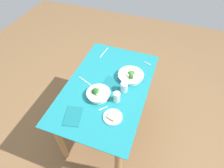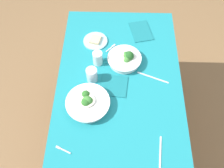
{
  "view_description": "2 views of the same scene",
  "coord_description": "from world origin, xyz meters",
  "px_view_note": "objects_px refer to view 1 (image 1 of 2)",
  "views": [
    {
      "loc": [
        1.2,
        0.49,
        2.22
      ],
      "look_at": [
        -0.04,
        0.04,
        0.78
      ],
      "focal_mm": 30.14,
      "sensor_mm": 36.0,
      "label": 1
    },
    {
      "loc": [
        -0.95,
        0.02,
        2.2
      ],
      "look_at": [
        -0.04,
        0.05,
        0.78
      ],
      "focal_mm": 40.98,
      "sensor_mm": 36.0,
      "label": 2
    }
  ],
  "objects_px": {
    "napkin_folded_lower": "(112,83)",
    "broccoli_bowl_near": "(98,93)",
    "broccoli_bowl_far": "(131,76)",
    "fork_by_far_bowl": "(148,64)",
    "fork_by_near_bowl": "(103,108)",
    "napkin_folded_upper": "(73,116)",
    "table_knife_left": "(104,53)",
    "table_knife_right": "(86,82)",
    "bread_side_plate": "(113,117)",
    "water_glass_side": "(124,87)",
    "water_glass_center": "(117,97)"
  },
  "relations": [
    {
      "from": "napkin_folded_lower",
      "to": "broccoli_bowl_near",
      "type": "bearing_deg",
      "value": -21.07
    },
    {
      "from": "broccoli_bowl_far",
      "to": "fork_by_far_bowl",
      "type": "distance_m",
      "value": 0.31
    },
    {
      "from": "fork_by_near_bowl",
      "to": "napkin_folded_lower",
      "type": "bearing_deg",
      "value": -133.81
    },
    {
      "from": "napkin_folded_lower",
      "to": "napkin_folded_upper",
      "type": "bearing_deg",
      "value": -21.72
    },
    {
      "from": "fork_by_far_bowl",
      "to": "table_knife_left",
      "type": "distance_m",
      "value": 0.55
    },
    {
      "from": "table_knife_right",
      "to": "napkin_folded_upper",
      "type": "relative_size",
      "value": 1.06
    },
    {
      "from": "broccoli_bowl_near",
      "to": "fork_by_far_bowl",
      "type": "height_order",
      "value": "broccoli_bowl_near"
    },
    {
      "from": "broccoli_bowl_far",
      "to": "fork_by_far_bowl",
      "type": "bearing_deg",
      "value": 156.68
    },
    {
      "from": "fork_by_far_bowl",
      "to": "napkin_folded_lower",
      "type": "relative_size",
      "value": 0.51
    },
    {
      "from": "broccoli_bowl_far",
      "to": "bread_side_plate",
      "type": "xyz_separation_m",
      "value": [
        0.53,
        -0.01,
        -0.02
      ]
    },
    {
      "from": "broccoli_bowl_far",
      "to": "fork_by_far_bowl",
      "type": "relative_size",
      "value": 2.98
    },
    {
      "from": "fork_by_near_bowl",
      "to": "water_glass_side",
      "type": "bearing_deg",
      "value": -160.97
    },
    {
      "from": "napkin_folded_upper",
      "to": "napkin_folded_lower",
      "type": "xyz_separation_m",
      "value": [
        -0.5,
        0.2,
        0.0
      ]
    },
    {
      "from": "broccoli_bowl_far",
      "to": "fork_by_near_bowl",
      "type": "bearing_deg",
      "value": -15.36
    },
    {
      "from": "broccoli_bowl_far",
      "to": "napkin_folded_upper",
      "type": "xyz_separation_m",
      "value": [
        0.65,
        -0.35,
        -0.03
      ]
    },
    {
      "from": "table_knife_left",
      "to": "bread_side_plate",
      "type": "bearing_deg",
      "value": 32.41
    },
    {
      "from": "napkin_folded_lower",
      "to": "broccoli_bowl_far",
      "type": "bearing_deg",
      "value": 133.89
    },
    {
      "from": "water_glass_center",
      "to": "table_knife_right",
      "type": "relative_size",
      "value": 0.46
    },
    {
      "from": "fork_by_far_bowl",
      "to": "fork_by_near_bowl",
      "type": "bearing_deg",
      "value": -85.08
    },
    {
      "from": "table_knife_left",
      "to": "fork_by_near_bowl",
      "type": "bearing_deg",
      "value": 26.86
    },
    {
      "from": "fork_by_far_bowl",
      "to": "fork_by_near_bowl",
      "type": "distance_m",
      "value": 0.81
    },
    {
      "from": "bread_side_plate",
      "to": "napkin_folded_upper",
      "type": "bearing_deg",
      "value": -71.73
    },
    {
      "from": "fork_by_near_bowl",
      "to": "broccoli_bowl_far",
      "type": "bearing_deg",
      "value": -153.34
    },
    {
      "from": "bread_side_plate",
      "to": "water_glass_side",
      "type": "distance_m",
      "value": 0.34
    },
    {
      "from": "table_knife_left",
      "to": "broccoli_bowl_near",
      "type": "bearing_deg",
      "value": 22.74
    },
    {
      "from": "broccoli_bowl_near",
      "to": "fork_by_near_bowl",
      "type": "distance_m",
      "value": 0.17
    },
    {
      "from": "bread_side_plate",
      "to": "table_knife_right",
      "type": "relative_size",
      "value": 0.81
    },
    {
      "from": "bread_side_plate",
      "to": "table_knife_right",
      "type": "xyz_separation_m",
      "value": [
        -0.31,
        -0.41,
        -0.01
      ]
    },
    {
      "from": "fork_by_near_bowl",
      "to": "broccoli_bowl_near",
      "type": "bearing_deg",
      "value": -99.52
    },
    {
      "from": "broccoli_bowl_near",
      "to": "napkin_folded_upper",
      "type": "relative_size",
      "value": 1.13
    },
    {
      "from": "broccoli_bowl_near",
      "to": "fork_by_near_bowl",
      "type": "bearing_deg",
      "value": 38.45
    },
    {
      "from": "water_glass_center",
      "to": "napkin_folded_lower",
      "type": "distance_m",
      "value": 0.23
    },
    {
      "from": "broccoli_bowl_far",
      "to": "fork_by_far_bowl",
      "type": "height_order",
      "value": "broccoli_bowl_far"
    },
    {
      "from": "broccoli_bowl_far",
      "to": "bread_side_plate",
      "type": "relative_size",
      "value": 1.55
    },
    {
      "from": "broccoli_bowl_near",
      "to": "water_glass_center",
      "type": "xyz_separation_m",
      "value": [
        -0.01,
        0.19,
        0.02
      ]
    },
    {
      "from": "fork_by_far_bowl",
      "to": "napkin_folded_upper",
      "type": "distance_m",
      "value": 1.05
    },
    {
      "from": "fork_by_far_bowl",
      "to": "table_knife_right",
      "type": "relative_size",
      "value": 0.42
    },
    {
      "from": "fork_by_far_bowl",
      "to": "napkin_folded_upper",
      "type": "height_order",
      "value": "napkin_folded_upper"
    },
    {
      "from": "water_glass_center",
      "to": "fork_by_far_bowl",
      "type": "distance_m",
      "value": 0.65
    },
    {
      "from": "fork_by_far_bowl",
      "to": "napkin_folded_lower",
      "type": "distance_m",
      "value": 0.52
    },
    {
      "from": "table_knife_right",
      "to": "napkin_folded_upper",
      "type": "xyz_separation_m",
      "value": [
        0.43,
        0.07,
        0.0
      ]
    },
    {
      "from": "water_glass_side",
      "to": "table_knife_right",
      "type": "relative_size",
      "value": 0.47
    },
    {
      "from": "water_glass_center",
      "to": "napkin_folded_lower",
      "type": "relative_size",
      "value": 0.57
    },
    {
      "from": "water_glass_center",
      "to": "fork_by_near_bowl",
      "type": "relative_size",
      "value": 1.34
    },
    {
      "from": "water_glass_center",
      "to": "fork_by_far_bowl",
      "type": "height_order",
      "value": "water_glass_center"
    },
    {
      "from": "water_glass_center",
      "to": "fork_by_near_bowl",
      "type": "xyz_separation_m",
      "value": [
        0.14,
        -0.09,
        -0.05
      ]
    },
    {
      "from": "fork_by_far_bowl",
      "to": "napkin_folded_lower",
      "type": "height_order",
      "value": "napkin_folded_lower"
    },
    {
      "from": "bread_side_plate",
      "to": "napkin_folded_lower",
      "type": "height_order",
      "value": "bread_side_plate"
    },
    {
      "from": "broccoli_bowl_near",
      "to": "table_knife_right",
      "type": "relative_size",
      "value": 1.07
    },
    {
      "from": "fork_by_near_bowl",
      "to": "table_knife_left",
      "type": "xyz_separation_m",
      "value": [
        -0.78,
        -0.3,
        -0.0
      ]
    }
  ]
}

